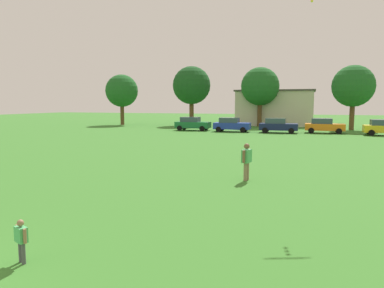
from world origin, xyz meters
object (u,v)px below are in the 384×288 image
Objects in this scene: adult_bystander at (247,159)px; child_kite_flyer at (21,237)px; tree_right at (260,87)px; parked_car_green_0 at (192,124)px; tree_far_left at (122,91)px; parked_car_orange_3 at (324,126)px; tree_left at (192,86)px; tree_far_right at (353,86)px; parked_car_navy_2 at (278,125)px; parked_car_blue_1 at (231,125)px.

child_kite_flyer is at bearing 173.78° from adult_bystander.
adult_bystander is at bearing -83.33° from tree_right.
tree_far_left is at bearing 151.21° from parked_car_green_0.
tree_right reaches higher than parked_car_orange_3.
tree_left is 1.10× the size of tree_far_right.
tree_left reaches higher than tree_far_right.
tree_right is at bearing 132.25° from parked_car_orange_3.
parked_car_navy_2 is at bearing -166.64° from parked_car_orange_3.
parked_car_orange_3 is (5.05, 1.20, 0.00)m from parked_car_navy_2.
child_kite_flyer is 46.02m from tree_far_right.
parked_car_orange_3 is at bearing 13.36° from parked_car_navy_2.
parked_car_orange_3 reaches higher than child_kite_flyer.
child_kite_flyer is at bearing -63.55° from tree_far_left.
tree_far_left is at bearing -173.42° from tree_right.
parked_car_blue_1 and parked_car_orange_3 have the same top height.
parked_car_navy_2 reaches higher than child_kite_flyer.
tree_far_left is 0.92× the size of tree_right.
parked_car_blue_1 is 0.52× the size of tree_far_right.
tree_far_left is at bearing 161.62° from parked_car_navy_2.
parked_car_orange_3 reaches higher than adult_bystander.
tree_left is at bearing 142.74° from parked_car_navy_2.
tree_far_left is at bearing 47.76° from adult_bystander.
parked_car_orange_3 is 30.86m from tree_far_left.
child_kite_flyer is at bearing -76.18° from tree_left.
parked_car_green_0 is 1.00× the size of parked_car_navy_2.
parked_car_blue_1 is 10.56m from parked_car_orange_3.
tree_right is 12.47m from tree_far_right.
tree_right reaches higher than parked_car_blue_1.
tree_left is 10.45m from tree_right.
adult_bystander is 43.65m from tree_far_left.
parked_car_orange_3 is at bearing 6.92° from parked_car_blue_1.
tree_far_right is at bearing 28.94° from parked_car_blue_1.
tree_left reaches higher than parked_car_orange_3.
parked_car_blue_1 is 1.00× the size of parked_car_orange_3.
parked_car_navy_2 is 26.39m from tree_far_left.
parked_car_green_0 is at bearing -28.79° from tree_far_left.
child_kite_flyer is at bearing -88.54° from tree_right.
tree_right reaches higher than child_kite_flyer.
tree_far_right is (22.56, -2.95, -0.56)m from tree_left.
parked_car_blue_1 is 0.48× the size of tree_left.
parked_car_orange_3 is at bearing -26.38° from tree_left.
parked_car_blue_1 is at bearing -173.08° from parked_car_orange_3.
parked_car_navy_2 is at bearing -71.64° from tree_right.
tree_far_left reaches higher than adult_bystander.
tree_right is (7.01, 10.21, 4.93)m from parked_car_green_0.
tree_left is (-19.02, 9.43, 5.24)m from parked_car_orange_3.
tree_left is at bearing 12.80° from tree_far_left.
tree_far_right reaches higher than parked_car_orange_3.
parked_car_blue_1 is 0.50× the size of tree_right.
child_kite_flyer is 0.22× the size of parked_car_orange_3.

